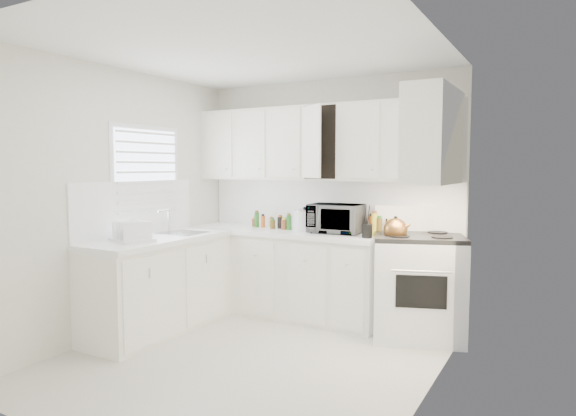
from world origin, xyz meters
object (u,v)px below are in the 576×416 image
Objects in this scene: tea_kettle at (396,228)px; utensil_crock at (367,221)px; stove at (418,272)px; rice_cooker at (305,218)px; dish_rack at (132,230)px; microwave at (336,215)px.

tea_kettle is 0.31m from utensil_crock.
utensil_crock is at bearing 174.48° from stove.
tea_kettle is 1.09× the size of rice_cooker.
stove is 0.69m from utensil_crock.
dish_rack is (-2.14, -1.25, -0.01)m from tea_kettle.
dish_rack is at bearing -149.96° from tea_kettle.
microwave is (-0.90, 0.09, 0.50)m from stove.
utensil_crock is 0.83× the size of dish_rack.
stove is 1.03m from microwave.
dish_rack is (-2.32, -1.41, 0.42)m from stove.
stove is at bearing 49.85° from dish_rack.
utensil_crock is (0.82, -0.25, 0.04)m from rice_cooker.
tea_kettle is 0.76m from microwave.
microwave is at bearing -21.44° from rice_cooker.
utensil_crock is at bearing 53.63° from dish_rack.
tea_kettle reaches higher than dish_rack.
utensil_crock reaches higher than rice_cooker.
tea_kettle is 0.84× the size of utensil_crock.
rice_cooker is (-1.11, 0.29, 0.01)m from tea_kettle.
stove reaches higher than tea_kettle.
rice_cooker is at bearing 74.98° from dish_rack.
tea_kettle is 0.70× the size of dish_rack.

